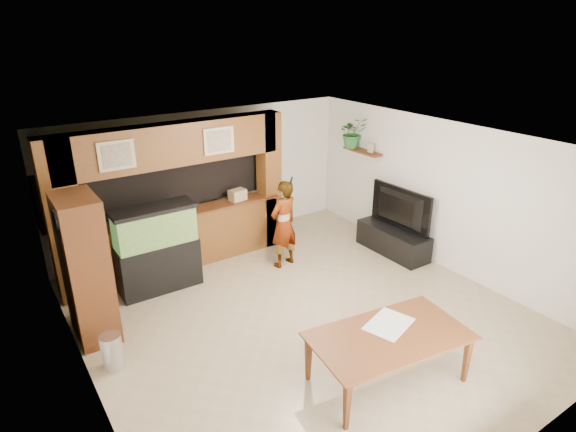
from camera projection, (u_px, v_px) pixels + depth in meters
floor at (303, 314)px, 7.28m from camera, size 6.50×6.50×0.00m
ceiling at (305, 146)px, 6.29m from camera, size 6.50×6.50×0.00m
wall_back at (205, 178)px, 9.28m from camera, size 6.00×0.00×6.00m
wall_left at (80, 300)px, 5.23m from camera, size 0.00×6.50×6.50m
wall_right at (444, 196)px, 8.34m from camera, size 0.00×6.50×6.50m
partition at (170, 196)px, 8.31m from camera, size 4.20×0.99×2.60m
wall_clock at (56, 220)px, 5.79m from camera, size 0.05×0.25×0.25m
wall_shelf at (363, 151)px, 9.61m from camera, size 0.25×0.90×0.04m
pantry_cabinet at (86, 269)px, 6.44m from camera, size 0.52×0.85×2.07m
trash_can at (112, 352)px, 6.07m from camera, size 0.26×0.26×0.49m
aquarium at (157, 250)px, 7.73m from camera, size 1.30×0.49×1.44m
tv_stand at (393, 240)px, 9.14m from camera, size 0.54×1.46×0.49m
television at (396, 209)px, 8.90m from camera, size 0.23×1.37×0.78m
photo_frame at (371, 148)px, 9.40m from camera, size 0.04×0.14×0.19m
potted_plant at (353, 133)px, 9.69m from camera, size 0.69×0.65×0.62m
person at (284, 224)px, 8.46m from camera, size 0.65×0.49×1.60m
microphone at (291, 181)px, 8.05m from camera, size 0.03×0.09×0.15m
dining_table at (389, 360)px, 5.79m from camera, size 2.03×1.31×0.67m
newspaper_a at (389, 324)px, 5.89m from camera, size 0.71×0.60×0.01m
counter_box at (238, 195)px, 8.86m from camera, size 0.33×0.25×0.20m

